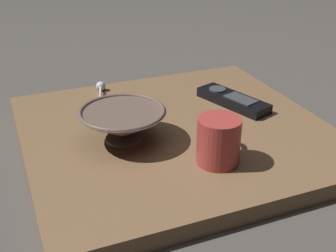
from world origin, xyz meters
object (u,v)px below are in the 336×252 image
coffee_mug (219,140)px  teaspoon (101,89)px  cereal_bowl (123,123)px  tv_remote_near (233,100)px

coffee_mug → teaspoon: 0.39m
cereal_bowl → tv_remote_near: cereal_bowl is taller
coffee_mug → teaspoon: size_ratio=0.73×
coffee_mug → tv_remote_near: (-0.20, 0.14, -0.03)m
cereal_bowl → coffee_mug: 0.18m
coffee_mug → tv_remote_near: size_ratio=0.54×
teaspoon → tv_remote_near: size_ratio=0.74×
cereal_bowl → tv_remote_near: bearing=104.2°
teaspoon → tv_remote_near: (0.17, 0.26, -0.00)m
coffee_mug → tv_remote_near: bearing=144.4°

